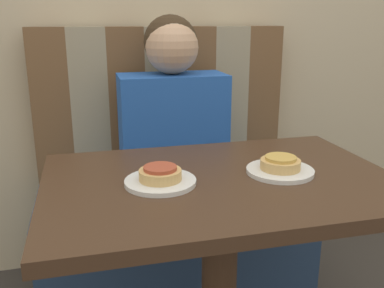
{
  "coord_description": "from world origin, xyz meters",
  "views": [
    {
      "loc": [
        -0.34,
        -1.01,
        1.14
      ],
      "look_at": [
        0.0,
        0.32,
        0.74
      ],
      "focal_mm": 40.0,
      "sensor_mm": 36.0,
      "label": 1
    }
  ],
  "objects_px": {
    "plate_right": "(280,171)",
    "pizza_left": "(160,174)",
    "pizza_right": "(280,163)",
    "person": "(172,109)",
    "plate_left": "(160,182)"
  },
  "relations": [
    {
      "from": "pizza_left",
      "to": "pizza_right",
      "type": "height_order",
      "value": "same"
    },
    {
      "from": "plate_right",
      "to": "person",
      "type": "bearing_deg",
      "value": 104.35
    },
    {
      "from": "person",
      "to": "plate_right",
      "type": "height_order",
      "value": "person"
    },
    {
      "from": "person",
      "to": "pizza_left",
      "type": "xyz_separation_m",
      "value": [
        -0.16,
        -0.64,
        -0.03
      ]
    },
    {
      "from": "pizza_right",
      "to": "pizza_left",
      "type": "bearing_deg",
      "value": 180.0
    },
    {
      "from": "plate_right",
      "to": "pizza_left",
      "type": "xyz_separation_m",
      "value": [
        -0.33,
        0.0,
        0.02
      ]
    },
    {
      "from": "person",
      "to": "plate_right",
      "type": "relative_size",
      "value": 3.86
    },
    {
      "from": "plate_right",
      "to": "pizza_right",
      "type": "distance_m",
      "value": 0.02
    },
    {
      "from": "person",
      "to": "pizza_left",
      "type": "distance_m",
      "value": 0.66
    },
    {
      "from": "plate_left",
      "to": "pizza_right",
      "type": "relative_size",
      "value": 1.69
    },
    {
      "from": "pizza_left",
      "to": "person",
      "type": "bearing_deg",
      "value": 75.65
    },
    {
      "from": "pizza_left",
      "to": "pizza_right",
      "type": "distance_m",
      "value": 0.33
    },
    {
      "from": "plate_right",
      "to": "pizza_left",
      "type": "bearing_deg",
      "value": 180.0
    },
    {
      "from": "plate_left",
      "to": "person",
      "type": "bearing_deg",
      "value": 75.65
    },
    {
      "from": "person",
      "to": "plate_left",
      "type": "height_order",
      "value": "person"
    }
  ]
}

